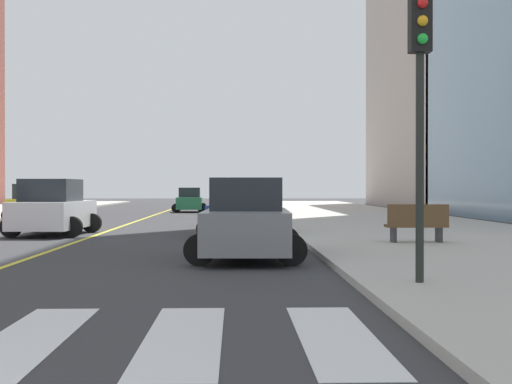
{
  "coord_description": "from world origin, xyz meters",
  "views": [
    {
      "loc": [
        5.1,
        -4.38,
        1.76
      ],
      "look_at": [
        6.07,
        28.19,
        1.55
      ],
      "focal_mm": 50.22,
      "sensor_mm": 36.0,
      "label": 1
    }
  ],
  "objects_px": {
    "car_white_third": "(53,209)",
    "park_bench": "(417,224)",
    "car_gray_fifth": "(246,221)",
    "car_silver_nearest": "(231,209)",
    "car_blue_fourth": "(236,211)",
    "car_yellow_seventh": "(35,204)",
    "car_green_second": "(190,201)",
    "traffic_light_near_corner": "(420,80)"
  },
  "relations": [
    {
      "from": "car_green_second",
      "to": "park_bench",
      "type": "height_order",
      "value": "car_green_second"
    },
    {
      "from": "car_blue_fourth",
      "to": "car_yellow_seventh",
      "type": "relative_size",
      "value": 0.97
    },
    {
      "from": "car_green_second",
      "to": "car_white_third",
      "type": "height_order",
      "value": "car_white_third"
    },
    {
      "from": "car_white_third",
      "to": "park_bench",
      "type": "height_order",
      "value": "car_white_third"
    },
    {
      "from": "car_white_third",
      "to": "car_gray_fifth",
      "type": "xyz_separation_m",
      "value": [
        6.99,
        -9.1,
        -0.03
      ]
    },
    {
      "from": "car_blue_fourth",
      "to": "car_gray_fifth",
      "type": "relative_size",
      "value": 0.95
    },
    {
      "from": "car_blue_fourth",
      "to": "car_yellow_seventh",
      "type": "xyz_separation_m",
      "value": [
        -10.52,
        11.65,
        0.02
      ]
    },
    {
      "from": "car_silver_nearest",
      "to": "car_blue_fourth",
      "type": "relative_size",
      "value": 0.88
    },
    {
      "from": "car_white_third",
      "to": "car_gray_fifth",
      "type": "height_order",
      "value": "car_white_third"
    },
    {
      "from": "car_silver_nearest",
      "to": "traffic_light_near_corner",
      "type": "distance_m",
      "value": 20.92
    },
    {
      "from": "car_green_second",
      "to": "car_blue_fourth",
      "type": "height_order",
      "value": "car_blue_fourth"
    },
    {
      "from": "car_white_third",
      "to": "car_silver_nearest",
      "type": "bearing_deg",
      "value": 44.86
    },
    {
      "from": "car_white_third",
      "to": "car_yellow_seventh",
      "type": "height_order",
      "value": "car_white_third"
    },
    {
      "from": "car_green_second",
      "to": "car_silver_nearest",
      "type": "bearing_deg",
      "value": 97.56
    },
    {
      "from": "car_gray_fifth",
      "to": "traffic_light_near_corner",
      "type": "xyz_separation_m",
      "value": [
        2.86,
        -5.45,
        2.65
      ]
    },
    {
      "from": "car_green_second",
      "to": "car_gray_fifth",
      "type": "distance_m",
      "value": 33.92
    },
    {
      "from": "car_blue_fourth",
      "to": "park_bench",
      "type": "relative_size",
      "value": 2.39
    },
    {
      "from": "car_white_third",
      "to": "park_bench",
      "type": "relative_size",
      "value": 2.62
    },
    {
      "from": "car_gray_fifth",
      "to": "park_bench",
      "type": "relative_size",
      "value": 2.51
    },
    {
      "from": "car_green_second",
      "to": "car_blue_fourth",
      "type": "distance_m",
      "value": 25.31
    },
    {
      "from": "car_silver_nearest",
      "to": "car_blue_fourth",
      "type": "xyz_separation_m",
      "value": [
        0.22,
        -6.38,
        0.11
      ]
    },
    {
      "from": "car_silver_nearest",
      "to": "car_green_second",
      "type": "bearing_deg",
      "value": -78.22
    },
    {
      "from": "car_silver_nearest",
      "to": "car_white_third",
      "type": "xyz_separation_m",
      "value": [
        -6.53,
        -5.91,
        0.19
      ]
    },
    {
      "from": "car_gray_fifth",
      "to": "park_bench",
      "type": "xyz_separation_m",
      "value": [
        5.05,
        3.32,
        -0.24
      ]
    },
    {
      "from": "car_yellow_seventh",
      "to": "car_silver_nearest",
      "type": "bearing_deg",
      "value": -29.86
    },
    {
      "from": "car_white_third",
      "to": "car_yellow_seventh",
      "type": "relative_size",
      "value": 1.06
    },
    {
      "from": "car_silver_nearest",
      "to": "car_blue_fourth",
      "type": "distance_m",
      "value": 6.38
    },
    {
      "from": "car_yellow_seventh",
      "to": "park_bench",
      "type": "xyz_separation_m",
      "value": [
        15.82,
        -16.97,
        -0.22
      ]
    },
    {
      "from": "car_gray_fifth",
      "to": "park_bench",
      "type": "height_order",
      "value": "car_gray_fifth"
    },
    {
      "from": "car_green_second",
      "to": "traffic_light_near_corner",
      "type": "distance_m",
      "value": 39.8
    },
    {
      "from": "car_yellow_seventh",
      "to": "car_blue_fourth",
      "type": "bearing_deg",
      "value": -50.67
    },
    {
      "from": "car_silver_nearest",
      "to": "park_bench",
      "type": "bearing_deg",
      "value": 117.79
    },
    {
      "from": "traffic_light_near_corner",
      "to": "park_bench",
      "type": "relative_size",
      "value": 2.72
    },
    {
      "from": "car_yellow_seventh",
      "to": "traffic_light_near_corner",
      "type": "bearing_deg",
      "value": -64.86
    },
    {
      "from": "car_green_second",
      "to": "traffic_light_near_corner",
      "type": "xyz_separation_m",
      "value": [
        6.37,
        -39.19,
        2.77
      ]
    },
    {
      "from": "car_silver_nearest",
      "to": "traffic_light_near_corner",
      "type": "xyz_separation_m",
      "value": [
        3.32,
        -20.46,
        2.81
      ]
    },
    {
      "from": "car_silver_nearest",
      "to": "car_yellow_seventh",
      "type": "distance_m",
      "value": 11.58
    },
    {
      "from": "car_blue_fourth",
      "to": "car_gray_fifth",
      "type": "distance_m",
      "value": 8.64
    },
    {
      "from": "car_blue_fourth",
      "to": "car_yellow_seventh",
      "type": "height_order",
      "value": "car_yellow_seventh"
    },
    {
      "from": "car_blue_fourth",
      "to": "car_yellow_seventh",
      "type": "bearing_deg",
      "value": -45.66
    },
    {
      "from": "car_silver_nearest",
      "to": "traffic_light_near_corner",
      "type": "relative_size",
      "value": 0.78
    },
    {
      "from": "car_blue_fourth",
      "to": "car_gray_fifth",
      "type": "xyz_separation_m",
      "value": [
        0.24,
        -8.63,
        0.05
      ]
    }
  ]
}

